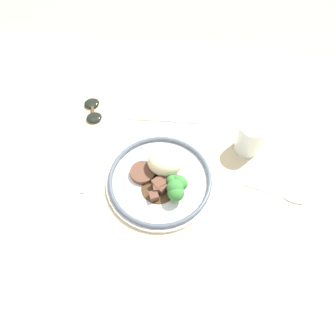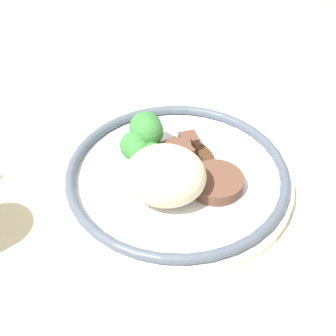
{
  "view_description": "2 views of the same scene",
  "coord_description": "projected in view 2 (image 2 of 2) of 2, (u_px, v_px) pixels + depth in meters",
  "views": [
    {
      "loc": [
        0.07,
        -0.4,
        0.79
      ],
      "look_at": [
        0.02,
        0.03,
        0.07
      ],
      "focal_mm": 35.0,
      "sensor_mm": 36.0,
      "label": 1
    },
    {
      "loc": [
        -0.05,
        0.42,
        0.44
      ],
      "look_at": [
        0.01,
        0.02,
        0.06
      ],
      "focal_mm": 50.0,
      "sensor_mm": 36.0,
      "label": 2
    }
  ],
  "objects": [
    {
      "name": "plate",
      "position": [
        173.0,
        171.0,
        0.56
      ],
      "size": [
        0.28,
        0.28,
        0.08
      ],
      "color": "white",
      "rests_on": "dining_table"
    },
    {
      "name": "ground_plane",
      "position": [
        178.0,
        194.0,
        0.61
      ],
      "size": [
        8.0,
        8.0,
        0.0
      ],
      "primitive_type": "plane",
      "color": "tan"
    },
    {
      "name": "dining_table",
      "position": [
        178.0,
        186.0,
        0.6
      ],
      "size": [
        1.3,
        1.14,
        0.03
      ],
      "color": "beige",
      "rests_on": "ground"
    }
  ]
}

